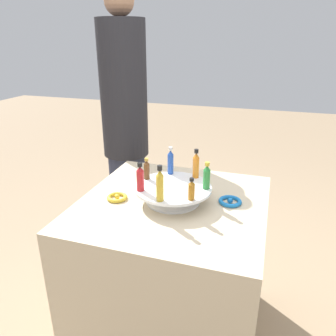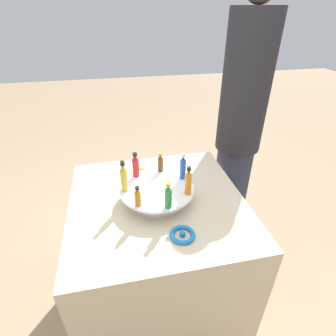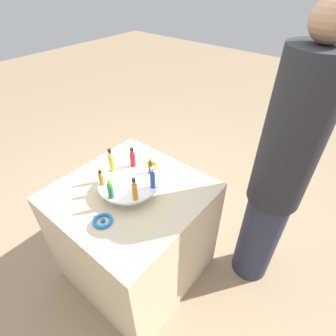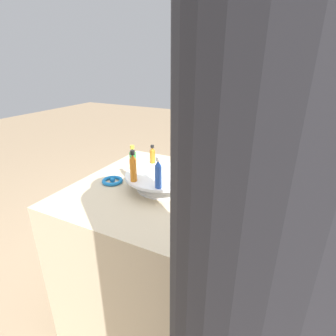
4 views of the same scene
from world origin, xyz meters
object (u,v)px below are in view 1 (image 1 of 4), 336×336
(bottle_gold, at_px, (160,185))
(ribbon_bow_blue, at_px, (230,201))
(bottle_red, at_px, (140,178))
(bottle_green, at_px, (207,177))
(bottle_blue, at_px, (171,161))
(person_figure, at_px, (126,132))
(display_stand, at_px, (173,192))
(bottle_orange, at_px, (196,165))
(ribbon_bow_gold, at_px, (117,197))
(bottle_brown, at_px, (147,169))
(bottle_amber, at_px, (191,190))

(bottle_gold, bearing_deg, ribbon_bow_blue, 128.46)
(bottle_red, height_order, bottle_green, bottle_red)
(bottle_blue, xyz_separation_m, person_figure, (-0.51, -0.47, -0.03))
(display_stand, height_order, bottle_gold, bottle_gold)
(bottle_orange, bearing_deg, ribbon_bow_blue, 68.88)
(bottle_orange, xyz_separation_m, ribbon_bow_gold, (0.18, -0.31, -0.13))
(bottle_gold, height_order, bottle_orange, bottle_gold)
(person_figure, bearing_deg, bottle_red, -9.97)
(bottle_brown, bearing_deg, bottle_red, 8.91)
(bottle_amber, height_order, bottle_green, bottle_green)
(bottle_brown, xyz_separation_m, bottle_amber, (0.14, 0.24, -0.00))
(display_stand, xyz_separation_m, bottle_blue, (-0.13, -0.05, 0.09))
(ribbon_bow_gold, height_order, ribbon_bow_blue, ribbon_bow_blue)
(bottle_gold, distance_m, ribbon_bow_gold, 0.28)
(bottle_red, relative_size, bottle_gold, 0.84)
(bottle_blue, bearing_deg, person_figure, -137.49)
(ribbon_bow_gold, distance_m, ribbon_bow_blue, 0.50)
(bottle_blue, relative_size, ribbon_bow_gold, 1.45)
(bottle_blue, relative_size, person_figure, 0.08)
(bottle_amber, distance_m, ribbon_bow_blue, 0.23)
(bottle_blue, height_order, ribbon_bow_blue, bottle_blue)
(display_stand, distance_m, bottle_orange, 0.17)
(bottle_gold, relative_size, bottle_orange, 1.09)
(bottle_brown, xyz_separation_m, ribbon_bow_gold, (0.10, -0.11, -0.11))
(display_stand, relative_size, ribbon_bow_gold, 3.68)
(bottle_brown, xyz_separation_m, bottle_orange, (-0.08, 0.21, 0.02))
(bottle_red, relative_size, ribbon_bow_gold, 1.36)
(bottle_red, distance_m, bottle_gold, 0.13)
(ribbon_bow_blue, bearing_deg, bottle_red, -68.89)
(person_figure, bearing_deg, display_stand, 0.00)
(bottle_orange, bearing_deg, bottle_red, -42.52)
(bottle_green, distance_m, ribbon_bow_blue, 0.16)
(bottle_amber, bearing_deg, bottle_gold, -68.23)
(display_stand, xyz_separation_m, bottle_gold, (0.14, -0.01, 0.10))
(bottle_amber, distance_m, bottle_green, 0.13)
(bottle_amber, bearing_deg, bottle_brown, -119.66)
(display_stand, relative_size, bottle_green, 2.82)
(bottle_red, relative_size, bottle_orange, 0.91)
(display_stand, height_order, bottle_blue, bottle_blue)
(ribbon_bow_gold, bearing_deg, bottle_red, 79.39)
(bottle_orange, bearing_deg, bottle_green, 34.63)
(bottle_gold, distance_m, bottle_orange, 0.28)
(bottle_orange, height_order, ribbon_bow_gold, bottle_orange)
(ribbon_bow_blue, bearing_deg, bottle_brown, -87.51)
(ribbon_bow_gold, bearing_deg, bottle_brown, 133.17)
(bottle_gold, relative_size, bottle_blue, 1.12)
(display_stand, height_order, ribbon_bow_gold, display_stand)
(bottle_orange, relative_size, person_figure, 0.08)
(bottle_orange, bearing_deg, display_stand, -29.66)
(bottle_brown, bearing_deg, bottle_amber, 60.34)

